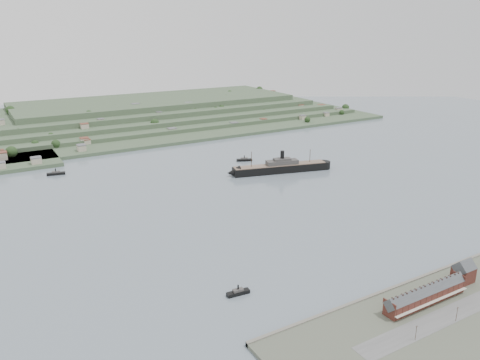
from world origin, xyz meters
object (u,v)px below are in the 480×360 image
gabled_building (464,271)px  tugboat (238,292)px  terrace_row (425,295)px  steamship (278,168)px

gabled_building → tugboat: (-118.17, 56.10, -6.72)m
terrace_row → tugboat: terrace_row is taller
steamship → gabled_building: bearing=-97.9°
terrace_row → gabled_building: (37.50, 4.02, 1.34)m
gabled_building → steamship: steamship is taller
terrace_row → gabled_building: gabled_building is taller
terrace_row → tugboat: (-80.67, 60.12, -5.37)m
terrace_row → tugboat: size_ratio=4.07×
gabled_building → tugboat: gabled_building is taller
gabled_building → steamship: size_ratio=0.13×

